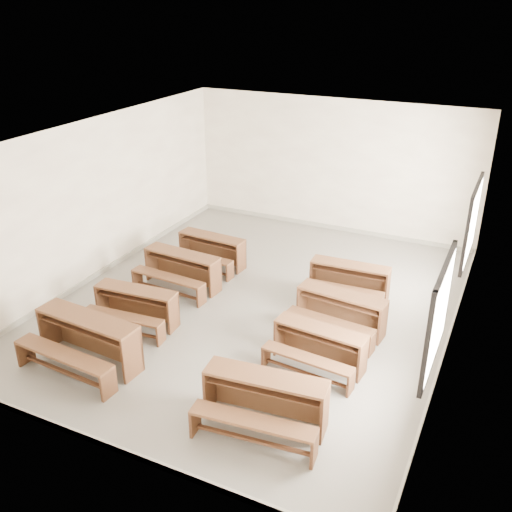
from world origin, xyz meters
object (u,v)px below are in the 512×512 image
at_px(desk_set_3, 211,248).
at_px(desk_set_5, 319,344).
at_px(desk_set_4, 264,398).
at_px(desk_set_2, 181,267).
at_px(desk_set_1, 135,304).
at_px(desk_set_7, 349,278).
at_px(desk_set_6, 340,309).
at_px(desk_set_0, 86,337).

xyz_separation_m(desk_set_3, desk_set_5, (3.33, -2.47, -0.01)).
bearing_deg(desk_set_5, desk_set_4, -91.89).
xyz_separation_m(desk_set_2, desk_set_5, (3.37, -1.35, -0.03)).
height_order(desk_set_1, desk_set_4, desk_set_4).
bearing_deg(desk_set_7, desk_set_3, 175.60).
bearing_deg(desk_set_1, desk_set_6, 17.61).
distance_m(desk_set_0, desk_set_7, 4.93).
bearing_deg(desk_set_5, desk_set_3, 148.61).
bearing_deg(desk_set_5, desk_set_6, 96.23).
bearing_deg(desk_set_3, desk_set_0, -85.88).
bearing_deg(desk_set_4, desk_set_3, 121.71).
distance_m(desk_set_0, desk_set_3, 3.97).
height_order(desk_set_0, desk_set_3, desk_set_0).
bearing_deg(desk_set_0, desk_set_1, 95.19).
bearing_deg(desk_set_4, desk_set_2, 131.22).
height_order(desk_set_0, desk_set_7, desk_set_0).
distance_m(desk_set_1, desk_set_2, 1.55).
relative_size(desk_set_2, desk_set_6, 1.02).
bearing_deg(desk_set_1, desk_set_0, -93.17).
xyz_separation_m(desk_set_6, desk_set_7, (-0.22, 1.22, -0.01)).
distance_m(desk_set_5, desk_set_7, 2.38).
bearing_deg(desk_set_5, desk_set_7, 100.91).
bearing_deg(desk_set_2, desk_set_0, -84.72).
height_order(desk_set_4, desk_set_6, desk_set_4).
bearing_deg(desk_set_0, desk_set_5, 28.21).
bearing_deg(desk_set_6, desk_set_1, -152.13).
height_order(desk_set_2, desk_set_4, desk_set_4).
distance_m(desk_set_1, desk_set_5, 3.34).
bearing_deg(desk_set_4, desk_set_7, 84.68).
bearing_deg(desk_set_7, desk_set_1, -142.86).
distance_m(desk_set_2, desk_set_5, 3.63).
xyz_separation_m(desk_set_0, desk_set_7, (3.07, 3.86, -0.07)).
bearing_deg(desk_set_4, desk_set_1, 150.17).
bearing_deg(desk_set_5, desk_set_2, 163.32).
relative_size(desk_set_3, desk_set_4, 0.88).
relative_size(desk_set_2, desk_set_7, 1.07).
bearing_deg(desk_set_1, desk_set_3, 85.31).
bearing_deg(desk_set_6, desk_set_7, 105.81).
bearing_deg(desk_set_6, desk_set_0, -135.42).
bearing_deg(desk_set_3, desk_set_6, -18.01).
height_order(desk_set_5, desk_set_6, desk_set_6).
relative_size(desk_set_0, desk_set_6, 1.14).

